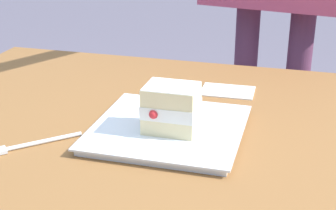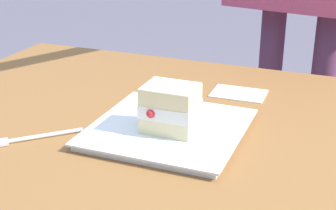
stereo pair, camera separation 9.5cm
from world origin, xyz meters
name	(u,v)px [view 1 (the left image)]	position (x,y,z in m)	size (l,w,h in m)	color
patio_table	(234,182)	(0.00, 0.00, 0.63)	(1.50, 0.94, 0.72)	brown
dessert_plate	(168,130)	(-0.13, 0.00, 0.73)	(0.28, 0.28, 0.02)	white
cake_slice	(171,108)	(-0.12, -0.02, 0.78)	(0.10, 0.10, 0.09)	beige
dessert_fork	(30,144)	(-0.36, -0.12, 0.73)	(0.13, 0.13, 0.01)	silver
paper_napkin	(228,91)	(-0.06, 0.26, 0.72)	(0.13, 0.09, 0.00)	silver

